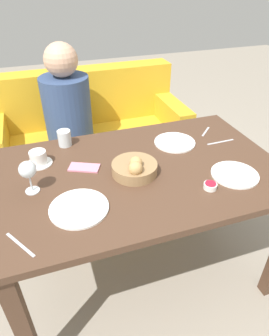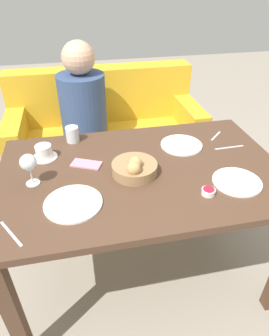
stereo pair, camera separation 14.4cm
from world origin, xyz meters
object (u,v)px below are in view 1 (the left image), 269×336
(seated_person, at_px, (71,135))
(coffee_cup, at_px, (38,158))
(cell_phone, at_px, (84,168))
(fork_silver, at_px, (221,142))
(plate_near_right, at_px, (235,174))
(jam_bowl_berry, at_px, (210,186))
(couch, at_px, (90,143))
(plate_far_center, at_px, (175,142))
(wine_glass, at_px, (28,171))
(spoon_coffee, at_px, (206,132))
(knife_silver, at_px, (20,245))
(bread_basket, at_px, (135,168))
(water_tumbler, at_px, (64,138))
(plate_near_left, at_px, (79,208))

(seated_person, bearing_deg, coffee_cup, -108.31)
(cell_phone, bearing_deg, fork_silver, 0.72)
(plate_near_right, xyz_separation_m, jam_bowl_berry, (-0.17, -0.05, 0.01))
(couch, relative_size, plate_far_center, 6.64)
(plate_near_right, distance_m, fork_silver, 0.32)
(wine_glass, relative_size, jam_bowl_berry, 2.56)
(spoon_coffee, bearing_deg, jam_bowl_berry, -117.99)
(jam_bowl_berry, bearing_deg, knife_silver, -175.14)
(plate_near_right, distance_m, coffee_cup, 0.97)
(cell_phone, bearing_deg, seated_person, 87.59)
(bread_basket, height_order, wine_glass, wine_glass)
(plate_far_center, distance_m, knife_silver, 0.98)
(jam_bowl_berry, distance_m, knife_silver, 0.83)
(plate_far_center, height_order, jam_bowl_berry, jam_bowl_berry)
(wine_glass, xyz_separation_m, spoon_coffee, (1.03, 0.26, -0.11))
(coffee_cup, xyz_separation_m, fork_silver, (1.00, -0.10, -0.03))
(coffee_cup, relative_size, spoon_coffee, 1.30)
(knife_silver, bearing_deg, wine_glass, 78.93)
(plate_far_center, bearing_deg, water_tumbler, 163.30)
(spoon_coffee, xyz_separation_m, cell_phone, (-0.77, -0.15, 0.00))
(bread_basket, distance_m, plate_near_right, 0.48)
(plate_far_center, bearing_deg, bread_basket, -145.77)
(seated_person, bearing_deg, wine_glass, -106.83)
(jam_bowl_berry, height_order, spoon_coffee, jam_bowl_berry)
(wine_glass, height_order, coffee_cup, wine_glass)
(seated_person, height_order, jam_bowl_berry, seated_person)
(fork_silver, xyz_separation_m, spoon_coffee, (-0.02, 0.14, 0.00))
(coffee_cup, bearing_deg, knife_silver, -101.33)
(wine_glass, height_order, cell_phone, wine_glass)
(couch, bearing_deg, spoon_coffee, -56.22)
(fork_silver, bearing_deg, knife_silver, -158.94)
(couch, bearing_deg, coffee_cup, -114.93)
(jam_bowl_berry, distance_m, cell_phone, 0.61)
(water_tumbler, relative_size, knife_silver, 0.59)
(couch, distance_m, wine_glass, 1.32)
(plate_near_right, height_order, coffee_cup, coffee_cup)
(jam_bowl_berry, xyz_separation_m, cell_phone, (-0.51, 0.34, -0.01))
(bread_basket, relative_size, cell_phone, 1.32)
(coffee_cup, height_order, jam_bowl_berry, coffee_cup)
(bread_basket, xyz_separation_m, coffee_cup, (-0.43, 0.24, -0.00))
(wine_glass, xyz_separation_m, knife_silver, (-0.06, -0.31, -0.11))
(plate_near_left, xyz_separation_m, cell_phone, (0.08, 0.29, -0.00))
(seated_person, height_order, spoon_coffee, seated_person)
(plate_near_right, bearing_deg, wine_glass, 168.60)
(plate_near_left, relative_size, fork_silver, 1.45)
(knife_silver, bearing_deg, cell_phone, 52.87)
(couch, height_order, seated_person, seated_person)
(plate_near_left, distance_m, knife_silver, 0.27)
(plate_near_right, xyz_separation_m, spoon_coffee, (0.10, 0.44, -0.00))
(spoon_coffee, bearing_deg, couch, 123.78)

